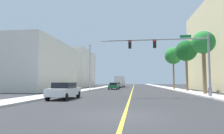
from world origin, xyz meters
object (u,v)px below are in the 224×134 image
Objects in this scene: palm_mid at (186,51)px; pedestrian at (210,87)px; palm_far at (173,56)px; palm_near at (203,44)px; car_green at (114,86)px; delivery_truck at (120,81)px; traffic_signal_mast at (173,50)px; car_gray at (117,85)px; street_lamp at (90,65)px; car_white at (64,90)px.

palm_mid is 4.84× the size of pedestrian.
palm_far is 20.17m from pedestrian.
palm_far reaches higher than palm_near.
palm_near is 0.92× the size of palm_mid.
palm_near reaches higher than pedestrian.
car_green is at bearing 147.85° from palm_mid.
delivery_truck is at bearing -134.13° from pedestrian.
palm_far is at bearing 93.81° from palm_mid.
traffic_signal_mast is 38.47m from delivery_truck.
palm_mid is 0.97× the size of palm_far.
delivery_truck is 4.38× the size of pedestrian.
palm_near is at bearing -62.28° from car_gray.
street_lamp is 21.73m from pedestrian.
traffic_signal_mast is 6.46× the size of pedestrian.
palm_far is (-0.52, 7.81, 0.27)m from palm_mid.
delivery_truck reaches higher than pedestrian.
car_gray is (-12.53, 9.61, -6.11)m from palm_far.
palm_mid is 1.86× the size of car_white.
delivery_truck is 38.64m from pedestrian.
palm_mid is 1.11× the size of delivery_truck.
traffic_signal_mast is 2.36× the size of car_green.
street_lamp reaches higher than car_green.
palm_far reaches higher than car_white.
traffic_signal_mast is at bearing -51.31° from pedestrian.
palm_far is 27.58m from car_white.
street_lamp is 7.69m from car_green.
palm_mid is at bearing 69.78° from traffic_signal_mast.
car_white is 40.30m from delivery_truck.
palm_mid is (16.73, -2.83, 1.81)m from street_lamp.
palm_near is 1.63× the size of car_green.
car_green is 9.43m from car_gray.
traffic_signal_mast is 5.29m from pedestrian.
car_white is at bearing -92.58° from car_gray.
palm_mid is at bearing -86.19° from palm_far.
pedestrian is (13.93, 3.52, 0.22)m from car_white.
traffic_signal_mast is 1.29× the size of palm_far.
palm_mid is 1.77× the size of car_green.
traffic_signal_mast is 6.42m from palm_near.
palm_near is 7.83m from palm_mid.
palm_near is at bearing -152.73° from car_white.
car_green is at bearing 179.10° from palm_far.
traffic_signal_mast is 2.48× the size of car_white.
palm_mid is at bearing -9.60° from street_lamp.
car_gray is at bearing 106.11° from traffic_signal_mast.
traffic_signal_mast reaches higher than pedestrian.
traffic_signal_mast is 22.18m from car_green.
street_lamp is 2.11× the size of car_gray.
car_white is at bearing -164.66° from traffic_signal_mast.
car_gray is (-13.05, 17.42, -5.84)m from palm_mid.
palm_near is 17.26m from car_white.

